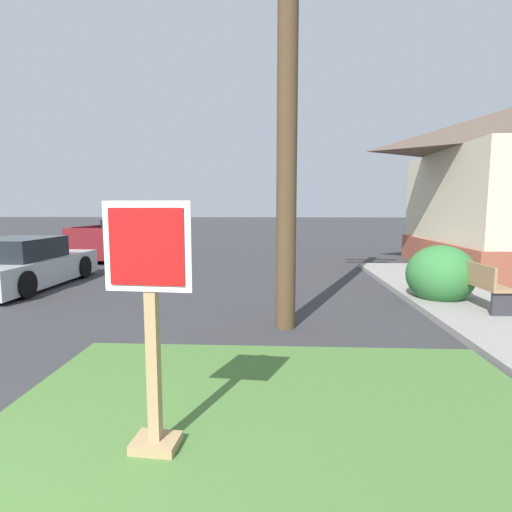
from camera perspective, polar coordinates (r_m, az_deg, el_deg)
grass_corner_patch at (r=3.57m, az=3.26°, el=-26.35°), size 5.25×4.89×0.08m
stop_sign at (r=3.28m, az=-14.47°, el=-10.98°), size 0.68×0.31×1.97m
parked_sedan_silver at (r=11.70m, az=-30.06°, el=-1.18°), size 1.97×4.31×1.25m
pickup_truck_maroon at (r=17.49m, az=-18.53°, el=2.01°), size 2.22×5.39×1.48m
street_bench at (r=8.85m, az=28.50°, el=-3.07°), size 0.47×1.76×0.85m
utility_pole at (r=7.10m, az=4.52°, el=28.83°), size 1.86×0.33×8.95m
shrub_by_curb at (r=9.24m, az=24.56°, el=-2.38°), size 1.37×1.37×1.22m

